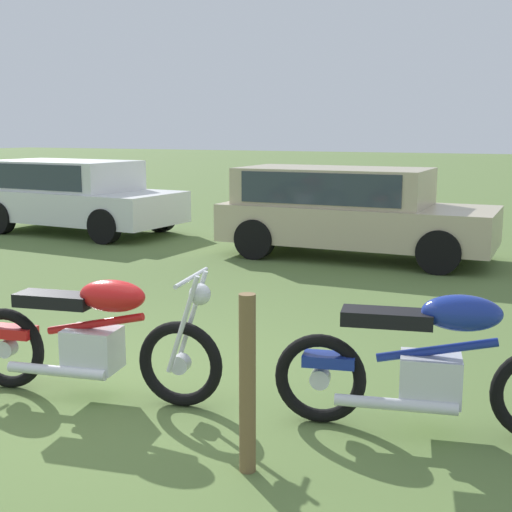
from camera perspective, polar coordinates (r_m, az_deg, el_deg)
ground_plane at (r=5.76m, az=-11.61°, el=-10.35°), size 120.00×120.00×0.00m
motorcycle_red at (r=5.39m, az=-13.39°, el=-6.54°), size 2.08×0.80×1.02m
motorcycle_blue at (r=4.78m, az=14.35°, el=-8.63°), size 2.04×0.85×1.02m
car_white at (r=14.27m, az=-14.97°, el=5.24°), size 4.10×2.02×1.43m
car_beige at (r=11.17m, az=7.43°, el=4.18°), size 4.34×1.96×1.43m
fence_post_wooden at (r=4.11m, az=-0.72°, el=-10.58°), size 0.10×0.10×1.09m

